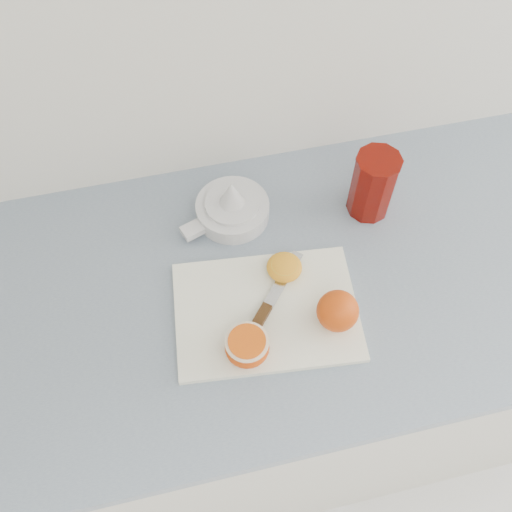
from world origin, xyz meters
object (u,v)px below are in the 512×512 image
object	(u,v)px
counter	(295,361)
citrus_juicer	(232,208)
half_orange	(247,346)
cutting_board	(266,311)
red_tumbler	(373,186)

from	to	relation	value
counter	citrus_juicer	xyz separation A→B (m)	(-0.11, 0.16, 0.47)
counter	half_orange	distance (m)	0.52
cutting_board	citrus_juicer	world-z (taller)	citrus_juicer
citrus_juicer	half_orange	bearing A→B (deg)	-96.74
citrus_juicer	red_tumbler	xyz separation A→B (m)	(0.27, -0.04, 0.04)
cutting_board	red_tumbler	bearing A→B (deg)	36.07
counter	citrus_juicer	world-z (taller)	citrus_juicer
half_orange	counter	bearing A→B (deg)	42.50
cutting_board	half_orange	xyz separation A→B (m)	(-0.05, -0.07, 0.03)
counter	cutting_board	xyz separation A→B (m)	(-0.10, -0.07, 0.45)
half_orange	citrus_juicer	bearing A→B (deg)	83.26
cutting_board	citrus_juicer	xyz separation A→B (m)	(-0.02, 0.23, 0.02)
counter	cutting_board	bearing A→B (deg)	-146.22
counter	half_orange	size ratio (longest dim) A/B	31.63
citrus_juicer	cutting_board	bearing A→B (deg)	-86.07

